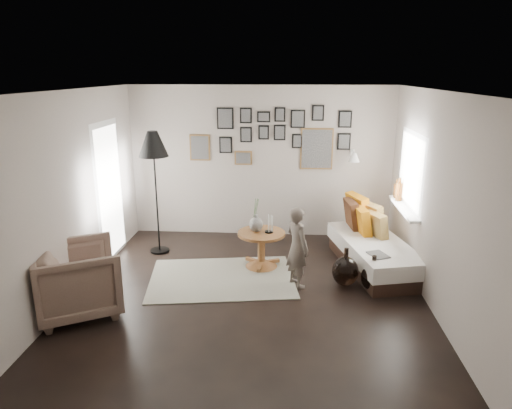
# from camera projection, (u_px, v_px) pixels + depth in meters

# --- Properties ---
(ground) EXTENTS (4.80, 4.80, 0.00)m
(ground) POSITION_uv_depth(u_px,v_px,m) (250.00, 296.00, 5.93)
(ground) COLOR black
(ground) RESTS_ON ground
(wall_back) EXTENTS (4.50, 0.00, 4.50)m
(wall_back) POSITION_uv_depth(u_px,v_px,m) (261.00, 162.00, 7.86)
(wall_back) COLOR #9F948B
(wall_back) RESTS_ON ground
(wall_front) EXTENTS (4.50, 0.00, 4.50)m
(wall_front) POSITION_uv_depth(u_px,v_px,m) (221.00, 291.00, 3.27)
(wall_front) COLOR #9F948B
(wall_front) RESTS_ON ground
(wall_left) EXTENTS (0.00, 4.80, 4.80)m
(wall_left) POSITION_uv_depth(u_px,v_px,m) (70.00, 197.00, 5.71)
(wall_left) COLOR #9F948B
(wall_left) RESTS_ON ground
(wall_right) EXTENTS (0.00, 4.80, 4.80)m
(wall_right) POSITION_uv_depth(u_px,v_px,m) (438.00, 204.00, 5.41)
(wall_right) COLOR #9F948B
(wall_right) RESTS_ON ground
(ceiling) EXTENTS (4.80, 4.80, 0.00)m
(ceiling) POSITION_uv_depth(u_px,v_px,m) (249.00, 91.00, 5.20)
(ceiling) COLOR white
(ceiling) RESTS_ON wall_back
(door_left) EXTENTS (0.00, 2.14, 2.14)m
(door_left) POSITION_uv_depth(u_px,v_px,m) (109.00, 192.00, 6.93)
(door_left) COLOR white
(door_left) RESTS_ON wall_left
(window_right) EXTENTS (0.15, 1.32, 1.30)m
(window_right) POSITION_uv_depth(u_px,v_px,m) (402.00, 202.00, 6.81)
(window_right) COLOR white
(window_right) RESTS_ON wall_right
(gallery_wall) EXTENTS (2.74, 0.03, 1.08)m
(gallery_wall) POSITION_uv_depth(u_px,v_px,m) (278.00, 137.00, 7.70)
(gallery_wall) COLOR brown
(gallery_wall) RESTS_ON wall_back
(wall_sconce) EXTENTS (0.18, 0.36, 0.16)m
(wall_sconce) POSITION_uv_depth(u_px,v_px,m) (354.00, 157.00, 7.46)
(wall_sconce) COLOR white
(wall_sconce) RESTS_ON wall_back
(rug) EXTENTS (2.18, 1.68, 0.01)m
(rug) POSITION_uv_depth(u_px,v_px,m) (222.00, 278.00, 6.44)
(rug) COLOR white
(rug) RESTS_ON ground
(pedestal_table) EXTENTS (0.70, 0.70, 0.55)m
(pedestal_table) POSITION_uv_depth(u_px,v_px,m) (261.00, 251.00, 6.75)
(pedestal_table) COLOR brown
(pedestal_table) RESTS_ON ground
(vase) EXTENTS (0.20, 0.20, 0.50)m
(vase) POSITION_uv_depth(u_px,v_px,m) (256.00, 222.00, 6.65)
(vase) COLOR black
(vase) RESTS_ON pedestal_table
(candles) EXTENTS (0.12, 0.12, 0.26)m
(candles) POSITION_uv_depth(u_px,v_px,m) (269.00, 224.00, 6.63)
(candles) COLOR black
(candles) RESTS_ON pedestal_table
(daybed) EXTENTS (1.22, 2.04, 0.93)m
(daybed) POSITION_uv_depth(u_px,v_px,m) (373.00, 247.00, 6.79)
(daybed) COLOR black
(daybed) RESTS_ON ground
(magazine_on_daybed) EXTENTS (0.31, 0.35, 0.02)m
(magazine_on_daybed) POSITION_uv_depth(u_px,v_px,m) (378.00, 255.00, 6.14)
(magazine_on_daybed) COLOR black
(magazine_on_daybed) RESTS_ON daybed
(armchair) EXTENTS (1.27, 1.26, 0.86)m
(armchair) POSITION_uv_depth(u_px,v_px,m) (78.00, 280.00, 5.43)
(armchair) COLOR brown
(armchair) RESTS_ON ground
(armchair_cushion) EXTENTS (0.53, 0.53, 0.18)m
(armchair_cushion) POSITION_uv_depth(u_px,v_px,m) (80.00, 274.00, 5.46)
(armchair_cushion) COLOR white
(armchair_cushion) RESTS_ON armchair
(floor_lamp) EXTENTS (0.45, 0.45, 1.95)m
(floor_lamp) POSITION_uv_depth(u_px,v_px,m) (153.00, 149.00, 6.93)
(floor_lamp) COLOR black
(floor_lamp) RESTS_ON ground
(magazine_basket) EXTENTS (0.41, 0.41, 0.40)m
(magazine_basket) POSITION_uv_depth(u_px,v_px,m) (82.00, 295.00, 5.53)
(magazine_basket) COLOR black
(magazine_basket) RESTS_ON ground
(demijohn_large) EXTENTS (0.36, 0.36, 0.54)m
(demijohn_large) POSITION_uv_depth(u_px,v_px,m) (345.00, 271.00, 6.18)
(demijohn_large) COLOR black
(demijohn_large) RESTS_ON ground
(demijohn_small) EXTENTS (0.32, 0.32, 0.49)m
(demijohn_small) POSITION_uv_depth(u_px,v_px,m) (373.00, 277.00, 6.05)
(demijohn_small) COLOR black
(demijohn_small) RESTS_ON ground
(child) EXTENTS (0.45, 0.49, 1.12)m
(child) POSITION_uv_depth(u_px,v_px,m) (297.00, 247.00, 6.08)
(child) COLOR #5E534A
(child) RESTS_ON ground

